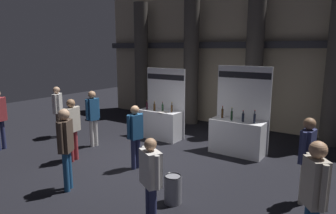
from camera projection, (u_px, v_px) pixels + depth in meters
name	position (u px, v px, depth m)	size (l,w,h in m)	color
ground_plane	(150.00, 161.00, 8.22)	(24.00, 24.00, 0.00)	black
hall_colonnade	(226.00, 55.00, 11.61)	(11.81, 1.13, 5.71)	tan
exhibitor_booth_0	(161.00, 121.00, 10.23)	(1.53, 0.70, 2.36)	white
exhibitor_booth_1	(238.00, 133.00, 8.69)	(1.60, 0.66, 2.53)	white
trash_bin	(173.00, 189.00, 5.94)	(0.35, 0.35, 0.58)	slate
visitor_0	(66.00, 143.00, 6.35)	(0.37, 0.46, 1.79)	navy
visitor_1	(314.00, 192.00, 4.14)	(0.39, 0.43, 1.80)	navy
visitor_2	(151.00, 175.00, 5.02)	(0.53, 0.42, 1.58)	navy
visitor_3	(72.00, 124.00, 8.06)	(0.30, 0.61, 1.71)	maroon
visitor_5	(307.00, 154.00, 5.81)	(0.25, 0.52, 1.73)	#ADA393
visitor_6	(135.00, 132.00, 7.54)	(0.30, 0.48, 1.63)	navy
visitor_7	(58.00, 107.00, 10.27)	(0.44, 0.47, 1.75)	#47382D
visitor_8	(93.00, 114.00, 9.28)	(0.29, 0.46, 1.75)	silver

